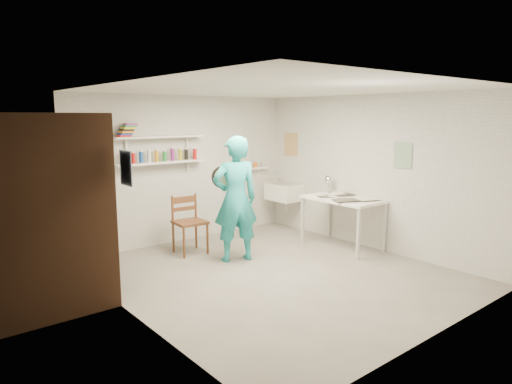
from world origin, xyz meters
TOP-DOWN VIEW (x-y plane):
  - floor at (0.00, 0.00)m, footprint 4.00×4.50m
  - ceiling at (0.00, 0.00)m, footprint 4.00×4.50m
  - wall_back at (0.00, 2.26)m, footprint 4.00×0.02m
  - wall_front at (0.00, -2.26)m, footprint 4.00×0.02m
  - wall_left at (-2.01, 0.00)m, footprint 0.02×4.50m
  - wall_right at (2.01, 0.00)m, footprint 0.02×4.50m
  - doorway_recess at (-1.99, 1.05)m, footprint 0.02×0.90m
  - corridor_box at (-2.70, 1.05)m, footprint 1.40×1.50m
  - door_lintel at (-1.97, 1.05)m, footprint 0.06×1.05m
  - door_jamb_near at (-1.97, 0.55)m, footprint 0.06×0.10m
  - door_jamb_far at (-1.97, 1.55)m, footprint 0.06×0.10m
  - shelf_lower at (-0.50, 2.13)m, footprint 1.50×0.22m
  - shelf_upper at (-0.50, 2.13)m, footprint 1.50×0.22m
  - ledge_shelf at (1.35, 2.17)m, footprint 0.70×0.14m
  - poster_left at (-1.99, 0.05)m, footprint 0.01×0.28m
  - poster_right_a at (1.99, 1.80)m, footprint 0.01×0.34m
  - poster_right_b at (1.99, -0.55)m, footprint 0.01×0.30m
  - belfast_sink at (1.75, 1.70)m, footprint 0.48×0.60m
  - man at (-0.05, 0.80)m, footprint 0.76×0.62m
  - wall_clock at (-0.12, 1.01)m, footprint 0.32×0.14m
  - wooden_chair at (-0.38, 1.51)m, footprint 0.48×0.46m
  - work_table at (1.64, 0.24)m, footprint 0.72×1.20m
  - desk_lamp at (1.84, 0.72)m, footprint 0.15×0.15m
  - spray_cans at (-0.50, 2.13)m, footprint 1.32×0.06m
  - book_stack at (-1.04, 2.13)m, footprint 0.30×0.14m
  - ledge_pots at (1.35, 2.17)m, footprint 0.48×0.07m
  - papers at (1.64, 0.24)m, footprint 0.30×0.22m

SIDE VIEW (x-z plane):
  - floor at x=0.00m, z-range -0.02..0.00m
  - work_table at x=1.64m, z-range 0.00..0.80m
  - wooden_chair at x=-0.38m, z-range 0.00..0.96m
  - belfast_sink at x=1.75m, z-range 0.55..0.85m
  - papers at x=1.64m, z-range 0.80..0.83m
  - man at x=-0.05m, z-range 0.00..1.80m
  - doorway_recess at x=-1.99m, z-range 0.00..2.00m
  - door_jamb_near at x=-1.97m, z-range 0.00..2.00m
  - door_jamb_far at x=-1.97m, z-range 0.00..2.00m
  - desk_lamp at x=1.84m, z-range 0.95..1.10m
  - corridor_box at x=-2.70m, z-range 0.00..2.10m
  - ledge_shelf at x=1.35m, z-range 1.11..1.14m
  - ledge_pots at x=1.35m, z-range 1.14..1.22m
  - wall_clock at x=-0.12m, z-range 1.04..1.36m
  - wall_back at x=0.00m, z-range 0.00..2.40m
  - wall_front at x=0.00m, z-range 0.00..2.40m
  - wall_left at x=-2.01m, z-range 0.00..2.40m
  - wall_right at x=2.01m, z-range 0.00..2.40m
  - shelf_lower at x=-0.50m, z-range 1.34..1.36m
  - spray_cans at x=-0.50m, z-range 1.36..1.53m
  - poster_right_b at x=1.99m, z-range 1.31..1.69m
  - poster_left at x=-1.99m, z-range 1.37..1.73m
  - poster_right_a at x=1.99m, z-range 1.34..1.76m
  - shelf_upper at x=-0.50m, z-range 1.74..1.76m
  - book_stack at x=-1.04m, z-range 1.77..1.96m
  - door_lintel at x=-1.97m, z-range 2.00..2.10m
  - ceiling at x=0.00m, z-range 2.40..2.42m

